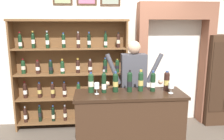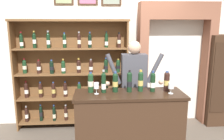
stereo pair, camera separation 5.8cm
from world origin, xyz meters
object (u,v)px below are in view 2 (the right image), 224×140
at_px(tasting_bottle_super_tuscan, 115,82).
at_px(wine_glass_spare, 171,86).
at_px(tasting_bottle_grappa, 167,81).
at_px(wine_shelf, 72,72).
at_px(tasting_counter, 129,126).
at_px(tasting_bottle_vin_santo, 91,82).
at_px(shopkeeper, 134,81).
at_px(wine_glass_left, 96,86).
at_px(tasting_bottle_rosso, 104,83).
at_px(tasting_bottle_riserva, 153,82).
at_px(tasting_bottle_prosecco, 129,82).
at_px(side_cabinet, 221,80).
at_px(tasting_bottle_brunello, 141,81).

distance_m(tasting_bottle_super_tuscan, wine_glass_spare, 0.79).
relative_size(tasting_bottle_grappa, wine_glass_spare, 1.88).
height_order(wine_shelf, tasting_bottle_grappa, wine_shelf).
relative_size(wine_shelf, tasting_bottle_grappa, 7.21).
bearing_deg(tasting_counter, tasting_bottle_vin_santo, 171.25).
bearing_deg(shopkeeper, tasting_bottle_grappa, -45.89).
bearing_deg(wine_glass_left, tasting_bottle_grappa, 4.51).
height_order(shopkeeper, tasting_bottle_grappa, shopkeeper).
xyz_separation_m(tasting_bottle_rosso, wine_glass_spare, (0.94, -0.11, -0.04)).
height_order(tasting_bottle_vin_santo, wine_glass_left, tasting_bottle_vin_santo).
xyz_separation_m(tasting_bottle_super_tuscan, tasting_bottle_riserva, (0.54, -0.02, -0.00)).
height_order(tasting_counter, tasting_bottle_prosecco, tasting_bottle_prosecco).
height_order(wine_shelf, tasting_counter, wine_shelf).
relative_size(wine_shelf, tasting_bottle_vin_santo, 7.22).
xyz_separation_m(tasting_bottle_vin_santo, tasting_bottle_grappa, (1.10, -0.01, 0.00)).
distance_m(wine_shelf, side_cabinet, 2.93).
bearing_deg(wine_shelf, tasting_bottle_rosso, -63.21).
distance_m(tasting_bottle_super_tuscan, tasting_bottle_brunello, 0.37).
xyz_separation_m(tasting_bottle_vin_santo, wine_glass_spare, (1.13, -0.14, -0.04)).
bearing_deg(side_cabinet, tasting_counter, -150.53).
xyz_separation_m(side_cabinet, wine_glass_spare, (-1.42, -1.19, 0.24)).
bearing_deg(tasting_bottle_brunello, wine_glass_spare, -19.64).
bearing_deg(tasting_bottle_prosecco, wine_glass_spare, -11.99).
height_order(wine_shelf, tasting_bottle_vin_santo, wine_shelf).
relative_size(tasting_counter, tasting_bottle_super_tuscan, 5.18).
relative_size(tasting_counter, wine_glass_left, 9.59).
relative_size(wine_shelf, wine_glass_spare, 13.56).
xyz_separation_m(tasting_counter, tasting_bottle_riserva, (0.35, 0.06, 0.65)).
height_order(wine_shelf, wine_glass_spare, wine_shelf).
height_order(tasting_counter, tasting_bottle_super_tuscan, tasting_bottle_super_tuscan).
relative_size(tasting_bottle_brunello, tasting_bottle_grappa, 1.07).
height_order(tasting_bottle_rosso, tasting_bottle_grappa, tasting_bottle_rosso).
xyz_separation_m(tasting_bottle_super_tuscan, tasting_bottle_brunello, (0.37, 0.01, 0.01)).
height_order(tasting_bottle_brunello, wine_glass_spare, tasting_bottle_brunello).
xyz_separation_m(tasting_bottle_rosso, tasting_bottle_super_tuscan, (0.17, 0.02, -0.00)).
height_order(wine_shelf, tasting_bottle_prosecco, wine_shelf).
bearing_deg(side_cabinet, wine_glass_left, -155.28).
bearing_deg(shopkeeper, wine_shelf, 148.13).
distance_m(tasting_counter, shopkeeper, 0.76).
relative_size(shopkeeper, tasting_bottle_prosecco, 5.36).
bearing_deg(tasting_bottle_brunello, side_cabinet, 29.76).
bearing_deg(tasting_bottle_brunello, tasting_bottle_super_tuscan, -178.46).
relative_size(wine_shelf, tasting_bottle_prosecco, 6.65).
bearing_deg(wine_glass_spare, tasting_bottle_prosecco, 168.01).
bearing_deg(wine_shelf, tasting_bottle_vin_santo, -70.71).
height_order(shopkeeper, tasting_bottle_vin_santo, shopkeeper).
bearing_deg(wine_glass_left, tasting_bottle_prosecco, 8.17).
xyz_separation_m(wine_shelf, tasting_bottle_grappa, (1.48, -1.09, 0.09)).
xyz_separation_m(tasting_counter, tasting_bottle_rosso, (-0.36, 0.05, 0.66)).
height_order(tasting_bottle_rosso, wine_glass_left, tasting_bottle_rosso).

